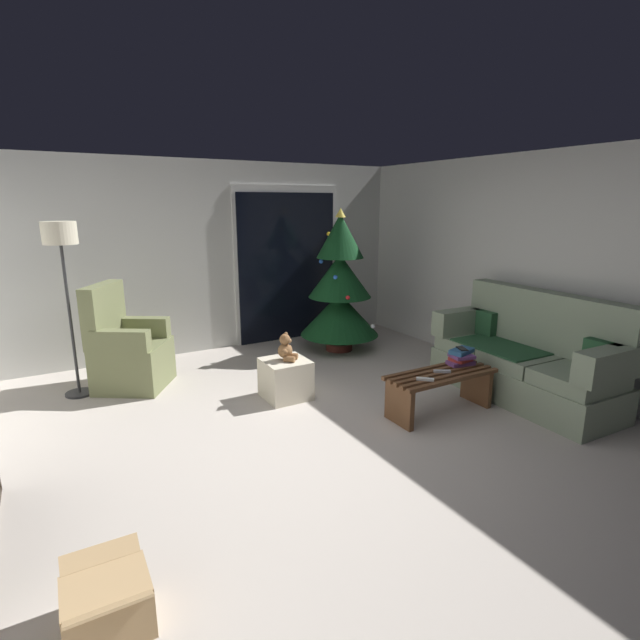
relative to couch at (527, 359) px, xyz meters
The scene contains 17 objects.
ground_plane 2.36m from the couch, behind, with size 7.00×7.00×0.00m, color #BCB2A8.
wall_back 4.11m from the couch, 125.20° to the left, with size 5.72×0.12×2.50m, color beige.
wall_right 1.03m from the couch, 22.62° to the left, with size 0.12×6.00×2.50m, color beige.
patio_door_frame 3.48m from the couch, 109.68° to the left, with size 1.60×0.02×2.20m, color silver.
patio_door_glass 3.46m from the couch, 109.78° to the left, with size 1.50×0.02×2.10m, color black.
couch is the anchor object (origin of this frame).
coffee_table 1.08m from the couch, behind, with size 1.10×0.40×0.41m.
remote_white 1.33m from the couch, behind, with size 0.04×0.16×0.02m, color silver.
remote_silver 1.06m from the couch, behind, with size 0.04×0.16×0.02m, color #ADADB2.
book_stack 0.76m from the couch, 163.86° to the left, with size 0.30×0.24×0.15m.
cell_phone 0.76m from the couch, 162.79° to the left, with size 0.07×0.14×0.01m, color black.
christmas_tree 2.50m from the couch, 109.18° to the left, with size 1.06×1.06×1.90m.
armchair 4.21m from the couch, 146.49° to the left, with size 0.95×0.94×1.13m.
floor_lamp 4.78m from the couch, 149.69° to the left, with size 0.32×0.32×1.78m.
ottoman 2.49m from the couch, 151.11° to the left, with size 0.44×0.44×0.40m, color beige.
teddy_bear_chestnut 2.47m from the couch, 151.18° to the left, with size 0.21×0.21×0.29m.
cardboard_box_open_near_shelf 4.21m from the couch, 167.55° to the right, with size 0.38×0.47×0.32m.
Camera 1 is at (-1.85, -3.21, 1.95)m, focal length 26.85 mm.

